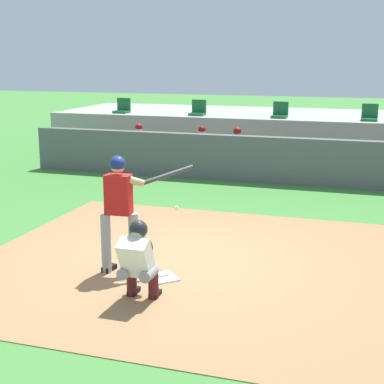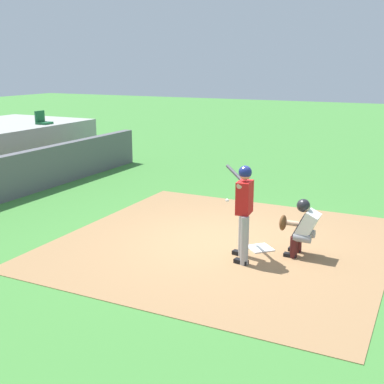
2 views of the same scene
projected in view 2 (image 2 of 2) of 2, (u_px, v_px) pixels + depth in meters
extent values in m
plane|color=#428438|center=(223.00, 243.00, 10.23)|extent=(80.00, 80.00, 0.00)
cube|color=#9E754C|center=(223.00, 243.00, 10.23)|extent=(6.40, 6.40, 0.01)
cube|color=white|center=(260.00, 248.00, 9.88)|extent=(0.62, 0.62, 0.02)
cylinder|color=#99999E|center=(244.00, 241.00, 9.00)|extent=(0.15, 0.15, 0.92)
cylinder|color=#99999E|center=(242.00, 233.00, 9.41)|extent=(0.15, 0.15, 0.92)
cube|color=red|center=(245.00, 197.00, 9.02)|extent=(0.40, 0.27, 0.60)
sphere|color=tan|center=(245.00, 174.00, 8.91)|extent=(0.21, 0.21, 0.21)
sphere|color=navy|center=(245.00, 172.00, 8.90)|extent=(0.24, 0.24, 0.24)
cylinder|color=tan|center=(242.00, 185.00, 9.06)|extent=(0.57, 0.19, 0.18)
cylinder|color=tan|center=(248.00, 183.00, 9.22)|extent=(0.24, 0.25, 0.17)
cylinder|color=#333338|center=(236.00, 174.00, 9.69)|extent=(0.64, 0.65, 0.24)
cube|color=black|center=(241.00, 262.00, 9.14)|extent=(0.16, 0.28, 0.09)
cube|color=black|center=(239.00, 253.00, 9.55)|extent=(0.16, 0.28, 0.09)
cylinder|color=gray|center=(302.00, 238.00, 9.28)|extent=(0.16, 0.32, 0.16)
cylinder|color=#4C1919|center=(294.00, 247.00, 9.39)|extent=(0.14, 0.14, 0.42)
cube|color=black|center=(290.00, 255.00, 9.46)|extent=(0.11, 0.24, 0.08)
cylinder|color=gray|center=(306.00, 233.00, 9.55)|extent=(0.16, 0.32, 0.16)
cylinder|color=#4C1919|center=(298.00, 242.00, 9.67)|extent=(0.14, 0.14, 0.42)
cube|color=black|center=(295.00, 250.00, 9.74)|extent=(0.11, 0.24, 0.08)
cube|color=white|center=(308.00, 225.00, 9.34)|extent=(0.40, 0.44, 0.57)
cube|color=#2D2D33|center=(301.00, 224.00, 9.39)|extent=(0.38, 0.25, 0.45)
sphere|color=tan|center=(304.00, 207.00, 9.29)|extent=(0.21, 0.21, 0.21)
sphere|color=#232328|center=(303.00, 206.00, 9.29)|extent=(0.25, 0.25, 0.25)
cylinder|color=tan|center=(295.00, 224.00, 9.40)|extent=(0.10, 0.45, 0.10)
ellipsoid|color=brown|center=(283.00, 223.00, 9.46)|extent=(0.28, 0.12, 0.30)
sphere|color=white|center=(227.00, 200.00, 9.97)|extent=(0.07, 0.07, 0.07)
cube|color=#196033|center=(44.00, 123.00, 18.36)|extent=(0.46, 0.46, 0.08)
cube|color=#196033|center=(40.00, 116.00, 18.38)|extent=(0.46, 0.06, 0.40)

